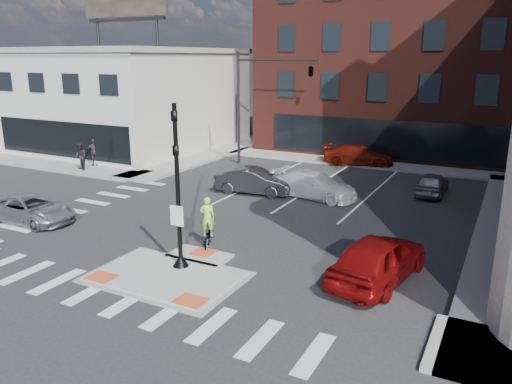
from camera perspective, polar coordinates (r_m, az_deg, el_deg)
The scene contains 20 objects.
ground at distance 18.66m, azimuth -9.28°, elevation -9.09°, with size 120.00×120.00×0.00m, color #28282B.
refuge_island at distance 18.45m, azimuth -9.78°, elevation -9.23°, with size 5.40×4.65×0.13m.
sidewalk_nw at distance 40.29m, azimuth -15.48°, elevation 3.86°, with size 23.50×20.50×0.15m.
sidewalk_e at distance 24.66m, azimuth 27.18°, elevation -4.34°, with size 3.00×24.00×0.15m, color gray.
sidewalk_n at distance 37.02m, azimuth 15.51°, elevation 2.89°, with size 26.00×3.00×0.15m, color gray.
building_nw at distance 46.70m, azimuth -16.67°, elevation 10.42°, with size 20.40×16.40×14.40m.
building_n at distance 46.07m, azimuth 19.02°, elevation 14.64°, with size 24.40×18.40×15.50m.
building_far_left at distance 67.10m, azimuth 15.59°, elevation 12.42°, with size 10.00×12.00×10.00m, color slate.
building_far_right at distance 67.52m, azimuth 27.09°, elevation 12.22°, with size 12.00×12.00×12.00m, color brown.
signal_pole at distance 18.13m, azimuth -8.85°, elevation -1.84°, with size 0.60×0.60×5.98m.
mast_arm_signal at distance 34.44m, azimuth 3.93°, elevation 12.82°, with size 6.10×2.24×8.00m.
silver_suv at distance 25.92m, azimuth -24.29°, elevation -1.81°, with size 2.09×4.53×1.26m, color #A4A5AB.
red_sedan at distance 17.97m, azimuth 13.84°, elevation -7.37°, with size 2.01×4.99×1.70m, color maroon.
white_pickup at distance 27.89m, azimuth 6.67°, elevation 0.79°, with size 2.02×4.97×1.44m, color silver.
bg_car_dark at distance 28.52m, azimuth -0.18°, elevation 1.25°, with size 1.56×4.48×1.48m, color #242529.
bg_car_silver at distance 30.07m, azimuth 19.50°, elevation 0.90°, with size 1.50×3.73×1.27m, color #9EA1A5.
bg_car_red at distance 36.85m, azimuth 11.65°, elevation 4.10°, with size 2.02×4.97×1.44m, color maroon.
cyclist at distance 20.70m, azimuth -5.53°, elevation -4.33°, with size 1.22×1.76×2.13m.
pedestrian_a at distance 35.87m, azimuth -19.43°, elevation 3.83°, with size 0.90×0.70×1.85m, color black.
pedestrian_b at distance 37.18m, azimuth -18.01°, elevation 4.38°, with size 1.13×0.47×1.92m, color #38323E.
Camera 1 is at (10.42, -13.48, 7.61)m, focal length 35.00 mm.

